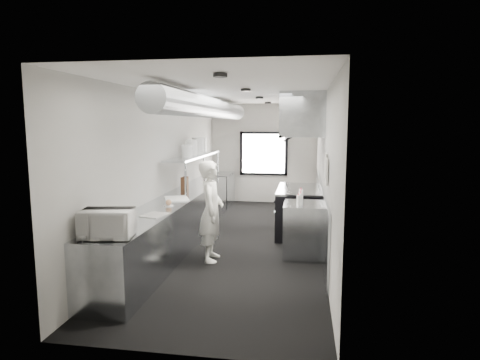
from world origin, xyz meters
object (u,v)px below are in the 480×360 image
at_px(squeeze_bottle_b, 301,199).
at_px(bottle_station, 303,229).
at_px(plate_stack_b, 191,148).
at_px(plate_stack_d, 202,145).
at_px(deli_tub_a, 121,217).
at_px(small_plate, 169,206).
at_px(squeeze_bottle_a, 298,201).
at_px(microwave, 107,224).
at_px(plate_stack_a, 187,151).
at_px(exhaust_hood, 303,116).
at_px(knife_block, 185,183).
at_px(deli_tub_b, 120,221).
at_px(squeeze_bottle_d, 301,196).
at_px(squeeze_bottle_c, 300,198).
at_px(range, 298,211).
at_px(prep_counter, 177,222).
at_px(squeeze_bottle_e, 301,195).
at_px(line_cook, 211,211).
at_px(plate_stack_c, 198,146).
at_px(far_work_table, 219,190).
at_px(cutting_board, 177,199).
at_px(pass_shelf, 195,156).

bearing_deg(squeeze_bottle_b, bottle_station, 71.26).
relative_size(plate_stack_b, plate_stack_d, 0.97).
bearing_deg(deli_tub_a, plate_stack_b, 87.99).
relative_size(small_plate, squeeze_bottle_a, 0.89).
xyz_separation_m(bottle_station, small_plate, (-2.18, -0.57, 0.46)).
distance_m(bottle_station, microwave, 3.43).
distance_m(plate_stack_a, squeeze_bottle_b, 2.68).
bearing_deg(exhaust_hood, knife_block, -174.95).
relative_size(deli_tub_b, squeeze_bottle_b, 0.68).
bearing_deg(squeeze_bottle_d, exhaust_hood, 90.43).
distance_m(knife_block, squeeze_bottle_c, 2.67).
height_order(range, squeeze_bottle_a, squeeze_bottle_a).
height_order(exhaust_hood, prep_counter, exhaust_hood).
xyz_separation_m(microwave, squeeze_bottle_e, (2.24, 2.75, -0.07)).
relative_size(line_cook, squeeze_bottle_c, 8.50).
relative_size(squeeze_bottle_b, squeeze_bottle_d, 0.97).
distance_m(deli_tub_a, squeeze_bottle_a, 2.80).
bearing_deg(small_plate, prep_counter, 98.69).
bearing_deg(range, bottle_station, -85.43).
height_order(line_cook, microwave, line_cook).
bearing_deg(plate_stack_c, deli_tub_a, -92.55).
height_order(far_work_table, plate_stack_a, plate_stack_a).
xyz_separation_m(line_cook, squeeze_bottle_c, (1.43, 0.46, 0.17)).
bearing_deg(squeeze_bottle_a, microwave, -134.85).
bearing_deg(squeeze_bottle_d, range, 93.14).
bearing_deg(deli_tub_a, plate_stack_d, 88.35).
height_order(squeeze_bottle_d, squeeze_bottle_e, squeeze_bottle_d).
height_order(microwave, squeeze_bottle_e, microwave).
xyz_separation_m(cutting_board, squeeze_bottle_c, (2.19, -0.09, 0.09)).
bearing_deg(squeeze_bottle_e, knife_block, 159.17).
distance_m(far_work_table, microwave, 6.40).
height_order(exhaust_hood, plate_stack_b, exhaust_hood).
xyz_separation_m(range, squeeze_bottle_a, (0.03, -1.65, 0.52)).
relative_size(far_work_table, deli_tub_b, 9.12).
xyz_separation_m(plate_stack_a, squeeze_bottle_b, (2.29, -1.21, -0.70)).
height_order(plate_stack_b, squeeze_bottle_e, plate_stack_b).
distance_m(exhaust_hood, squeeze_bottle_a, 2.17).
distance_m(prep_counter, squeeze_bottle_b, 2.34).
relative_size(far_work_table, squeeze_bottle_e, 6.05).
bearing_deg(pass_shelf, far_work_table, 88.93).
height_order(far_work_table, line_cook, line_cook).
relative_size(cutting_board, squeeze_bottle_e, 2.70).
bearing_deg(squeeze_bottle_a, plate_stack_b, 142.25).
xyz_separation_m(knife_block, squeeze_bottle_d, (2.39, -1.03, -0.03)).
xyz_separation_m(squeeze_bottle_d, squeeze_bottle_e, (-0.01, 0.12, -0.00)).
xyz_separation_m(exhaust_hood, range, (-0.06, 0.00, -1.92)).
relative_size(bottle_station, squeeze_bottle_d, 4.51).
relative_size(deli_tub_b, squeeze_bottle_a, 0.72).
bearing_deg(plate_stack_b, squeeze_bottle_c, -33.82).
height_order(knife_block, squeeze_bottle_b, knife_block).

